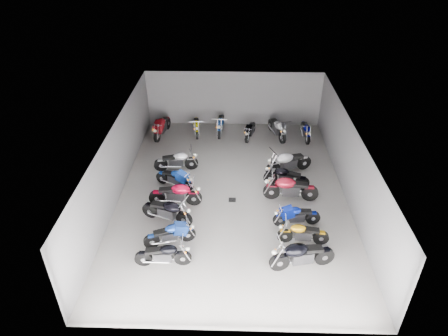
{
  "coord_description": "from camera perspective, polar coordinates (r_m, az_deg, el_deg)",
  "views": [
    {
      "loc": [
        0.02,
        -14.48,
        10.64
      ],
      "look_at": [
        -0.39,
        0.53,
        1.0
      ],
      "focal_mm": 32.0,
      "sensor_mm": 36.0,
      "label": 1
    }
  ],
  "objects": [
    {
      "name": "motorcycle_right_c",
      "position": [
        16.26,
        10.29,
        -6.69
      ],
      "size": [
        1.92,
        0.44,
        0.85
      ],
      "rotation": [
        0.0,
        0.0,
        1.69
      ],
      "color": "black",
      "rests_on": "ground"
    },
    {
      "name": "wall_left",
      "position": [
        17.79,
        -15.05,
        0.92
      ],
      "size": [
        0.1,
        14.0,
        3.2
      ],
      "primitive_type": "cube",
      "color": "slate",
      "rests_on": "ground"
    },
    {
      "name": "motorcycle_left_a",
      "position": [
        14.53,
        -8.63,
        -12.13
      ],
      "size": [
        2.02,
        0.42,
        0.89
      ],
      "rotation": [
        0.0,
        0.0,
        -1.52
      ],
      "color": "black",
      "rests_on": "ground"
    },
    {
      "name": "motorcycle_back_e",
      "position": [
        22.46,
        7.61,
        5.7
      ],
      "size": [
        0.82,
        2.23,
        1.01
      ],
      "rotation": [
        0.0,
        0.0,
        3.44
      ],
      "color": "black",
      "rests_on": "ground"
    },
    {
      "name": "wall_back",
      "position": [
        23.31,
        1.42,
        9.86
      ],
      "size": [
        10.0,
        0.1,
        3.2
      ],
      "primitive_type": "cube",
      "color": "slate",
      "rests_on": "ground"
    },
    {
      "name": "motorcycle_back_f",
      "position": [
        22.59,
        11.59,
        5.28
      ],
      "size": [
        0.41,
        2.03,
        0.89
      ],
      "rotation": [
        0.0,
        0.0,
        3.18
      ],
      "color": "black",
      "rests_on": "ground"
    },
    {
      "name": "motorcycle_back_a",
      "position": [
        22.68,
        -8.88,
        5.87
      ],
      "size": [
        0.64,
        2.29,
        1.01
      ],
      "rotation": [
        0.0,
        0.0,
        2.94
      ],
      "color": "black",
      "rests_on": "ground"
    },
    {
      "name": "motorcycle_right_d",
      "position": [
        17.52,
        9.44,
        -2.89
      ],
      "size": [
        2.4,
        0.5,
        1.05
      ],
      "rotation": [
        0.0,
        0.0,
        1.52
      ],
      "color": "black",
      "rests_on": "ground"
    },
    {
      "name": "motorcycle_left_c",
      "position": [
        16.27,
        -8.09,
        -6.1
      ],
      "size": [
        2.15,
        0.9,
        0.98
      ],
      "rotation": [
        0.0,
        0.0,
        -1.92
      ],
      "color": "black",
      "rests_on": "ground"
    },
    {
      "name": "motorcycle_back_c",
      "position": [
        22.71,
        -0.49,
        6.26
      ],
      "size": [
        0.46,
        2.21,
        0.97
      ],
      "rotation": [
        0.0,
        0.0,
        3.08
      ],
      "color": "black",
      "rests_on": "ground"
    },
    {
      "name": "drain_grate",
      "position": [
        17.57,
        1.19,
        -4.57
      ],
      "size": [
        0.32,
        0.32,
        0.01
      ],
      "primitive_type": "cube",
      "color": "black",
      "rests_on": "ground"
    },
    {
      "name": "ground",
      "position": [
        17.97,
        1.2,
        -3.62
      ],
      "size": [
        14.0,
        14.0,
        0.0
      ],
      "primitive_type": "plane",
      "color": "#9A9792",
      "rests_on": "ground"
    },
    {
      "name": "motorcycle_left_d",
      "position": [
        17.11,
        -6.88,
        -3.73
      ],
      "size": [
        2.27,
        0.44,
        1.0
      ],
      "rotation": [
        0.0,
        0.0,
        -1.57
      ],
      "color": "black",
      "rests_on": "ground"
    },
    {
      "name": "ceiling",
      "position": [
        16.27,
        1.33,
        5.56
      ],
      "size": [
        10.0,
        14.0,
        0.04
      ],
      "primitive_type": "cube",
      "color": "black",
      "rests_on": "wall_back"
    },
    {
      "name": "motorcycle_right_a",
      "position": [
        14.49,
        11.03,
        -12.1
      ],
      "size": [
        2.36,
        0.68,
        1.05
      ],
      "rotation": [
        0.0,
        0.0,
        1.78
      ],
      "color": "black",
      "rests_on": "ground"
    },
    {
      "name": "motorcycle_left_b",
      "position": [
        15.28,
        -7.68,
        -9.36
      ],
      "size": [
        1.93,
        0.71,
        0.87
      ],
      "rotation": [
        0.0,
        0.0,
        -1.27
      ],
      "color": "black",
      "rests_on": "ground"
    },
    {
      "name": "motorcycle_right_b",
      "position": [
        15.49,
        11.16,
        -9.13
      ],
      "size": [
        1.95,
        0.41,
        0.86
      ],
      "rotation": [
        0.0,
        0.0,
        1.52
      ],
      "color": "black",
      "rests_on": "ground"
    },
    {
      "name": "motorcycle_right_f",
      "position": [
        19.32,
        9.17,
        0.84
      ],
      "size": [
        2.28,
        1.05,
        1.05
      ],
      "rotation": [
        0.0,
        0.0,
        1.96
      ],
      "color": "black",
      "rests_on": "ground"
    },
    {
      "name": "motorcycle_left_e",
      "position": [
        18.25,
        -7.01,
        -1.46
      ],
      "size": [
        1.83,
        0.9,
        0.85
      ],
      "rotation": [
        0.0,
        0.0,
        -1.99
      ],
      "color": "black",
      "rests_on": "ground"
    },
    {
      "name": "wall_right",
      "position": [
        17.79,
        17.59,
        0.45
      ],
      "size": [
        0.1,
        14.0,
        3.2
      ],
      "primitive_type": "cube",
      "color": "slate",
      "rests_on": "ground"
    },
    {
      "name": "motorcycle_back_b",
      "position": [
        22.71,
        -3.94,
        6.02
      ],
      "size": [
        0.45,
        1.98,
        0.87
      ],
      "rotation": [
        0.0,
        0.0,
        3.25
      ],
      "color": "black",
      "rests_on": "ground"
    },
    {
      "name": "motorcycle_back_d",
      "position": [
        22.28,
        3.78,
        5.41
      ],
      "size": [
        0.64,
        1.84,
        0.83
      ],
      "rotation": [
        0.0,
        0.0,
        2.86
      ],
      "color": "black",
      "rests_on": "ground"
    },
    {
      "name": "motorcycle_left_f",
      "position": [
        19.43,
        -6.79,
        1.03
      ],
      "size": [
        2.14,
        0.49,
        0.94
      ],
      "rotation": [
        0.0,
        0.0,
        -1.45
      ],
      "color": "black",
      "rests_on": "ground"
    },
    {
      "name": "motorcycle_right_e",
      "position": [
        18.35,
        8.82,
        -1.28
      ],
      "size": [
        2.07,
        0.69,
        0.93
      ],
      "rotation": [
        0.0,
        0.0,
        1.31
      ],
      "color": "black",
      "rests_on": "ground"
    }
  ]
}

